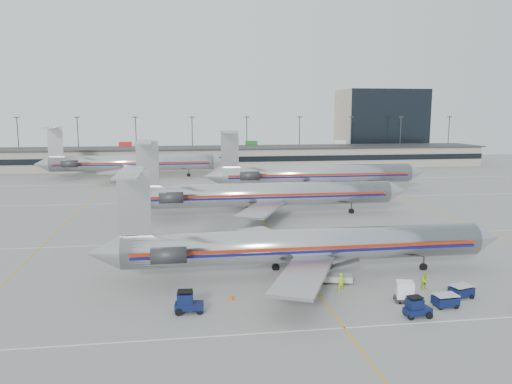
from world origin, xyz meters
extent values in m
plane|color=gray|center=(0.00, 0.00, 0.00)|extent=(260.00, 260.00, 0.00)
cube|color=silver|center=(0.00, 10.00, 0.01)|extent=(160.00, 0.15, 0.02)
cube|color=gray|center=(0.00, 98.00, 3.00)|extent=(160.00, 16.00, 6.00)
cube|color=black|center=(0.00, 89.90, 3.20)|extent=(160.00, 0.20, 1.60)
cube|color=#2D2D30|center=(0.00, 98.00, 6.10)|extent=(162.00, 17.00, 0.30)
cylinder|color=#38383D|center=(-63.00, 112.00, 7.50)|extent=(0.30, 0.30, 15.00)
cube|color=#2D2D30|center=(-63.00, 112.00, 15.10)|extent=(1.60, 0.40, 0.35)
cylinder|color=#38383D|center=(-45.00, 112.00, 7.50)|extent=(0.30, 0.30, 15.00)
cube|color=#2D2D30|center=(-45.00, 112.00, 15.10)|extent=(1.60, 0.40, 0.35)
cylinder|color=#38383D|center=(-27.00, 112.00, 7.50)|extent=(0.30, 0.30, 15.00)
cube|color=#2D2D30|center=(-27.00, 112.00, 15.10)|extent=(1.60, 0.40, 0.35)
cylinder|color=#38383D|center=(-9.00, 112.00, 7.50)|extent=(0.30, 0.30, 15.00)
cube|color=#2D2D30|center=(-9.00, 112.00, 15.10)|extent=(1.60, 0.40, 0.35)
cylinder|color=#38383D|center=(9.00, 112.00, 7.50)|extent=(0.30, 0.30, 15.00)
cube|color=#2D2D30|center=(9.00, 112.00, 15.10)|extent=(1.60, 0.40, 0.35)
cylinder|color=#38383D|center=(27.00, 112.00, 7.50)|extent=(0.30, 0.30, 15.00)
cube|color=#2D2D30|center=(27.00, 112.00, 15.10)|extent=(1.60, 0.40, 0.35)
cylinder|color=#38383D|center=(45.00, 112.00, 7.50)|extent=(0.30, 0.30, 15.00)
cube|color=#2D2D30|center=(45.00, 112.00, 15.10)|extent=(1.60, 0.40, 0.35)
cylinder|color=#38383D|center=(63.00, 112.00, 7.50)|extent=(0.30, 0.30, 15.00)
cube|color=#2D2D30|center=(63.00, 112.00, 15.10)|extent=(1.60, 0.40, 0.35)
cylinder|color=#38383D|center=(81.00, 112.00, 7.50)|extent=(0.30, 0.30, 15.00)
cube|color=#2D2D30|center=(81.00, 112.00, 15.10)|extent=(1.60, 0.40, 0.35)
cube|color=tan|center=(62.00, 128.00, 12.50)|extent=(30.00, 20.00, 25.00)
cylinder|color=silver|center=(0.10, -5.21, 3.22)|extent=(36.83, 3.41, 3.41)
cone|color=silver|center=(19.98, -5.21, 3.22)|extent=(2.95, 3.41, 3.41)
cone|color=#ACABB0|center=(-19.97, -5.21, 3.22)|extent=(3.31, 3.41, 3.41)
cube|color=#9B210B|center=(0.10, -6.92, 3.36)|extent=(34.98, 0.05, 0.32)
cube|color=#0C0D59|center=(0.10, -6.92, 2.99)|extent=(34.98, 0.05, 0.26)
cube|color=#ACABB0|center=(-1.74, 1.23, 2.30)|extent=(8.56, 12.48, 0.29)
cube|color=#ACABB0|center=(-1.74, -11.66, 2.30)|extent=(8.56, 12.48, 0.29)
cube|color=#ACABB0|center=(-16.93, -5.21, 8.06)|extent=(3.13, 0.23, 6.26)
cube|color=#ACABB0|center=(-17.21, -5.21, 11.00)|extent=(2.21, 9.67, 0.17)
cylinder|color=#2D2D30|center=(-13.71, -2.59, 3.50)|extent=(3.31, 1.57, 1.57)
cylinder|color=#2D2D30|center=(-13.71, -7.83, 3.50)|extent=(3.31, 1.57, 1.57)
cylinder|color=#2D2D30|center=(12.99, -5.21, 0.76)|extent=(0.18, 0.18, 1.52)
cylinder|color=#2D2D30|center=(-2.66, -7.42, 0.76)|extent=(0.18, 0.18, 1.52)
cylinder|color=#2D2D30|center=(-2.66, -3.00, 0.76)|extent=(0.18, 0.18, 1.52)
cylinder|color=black|center=(12.99, -5.21, 0.32)|extent=(0.83, 0.28, 0.83)
cylinder|color=silver|center=(1.17, 24.99, 3.56)|extent=(40.69, 3.76, 3.76)
cone|color=silver|center=(23.15, 24.99, 3.56)|extent=(3.26, 3.76, 3.76)
cone|color=#ACABB0|center=(-21.00, 24.99, 3.56)|extent=(3.66, 3.76, 3.76)
cube|color=#9B210B|center=(1.17, 23.10, 3.71)|extent=(38.65, 0.05, 0.36)
cube|color=#0C0D59|center=(1.17, 23.10, 3.31)|extent=(38.65, 0.05, 0.28)
cube|color=#ACABB0|center=(-0.86, 32.11, 2.54)|extent=(9.46, 13.79, 0.33)
cube|color=#ACABB0|center=(-0.86, 17.87, 2.54)|extent=(9.46, 13.79, 0.33)
cube|color=#ACABB0|center=(-17.64, 24.99, 8.90)|extent=(3.46, 0.25, 6.92)
cube|color=#ACABB0|center=(-17.95, 24.99, 12.16)|extent=(2.44, 10.68, 0.18)
cylinder|color=#2D2D30|center=(-14.08, 27.89, 3.87)|extent=(3.66, 1.73, 1.73)
cylinder|color=#2D2D30|center=(-14.08, 22.10, 3.87)|extent=(3.66, 1.73, 1.73)
cylinder|color=#2D2D30|center=(15.42, 24.99, 0.84)|extent=(0.20, 0.20, 1.68)
cylinder|color=#2D2D30|center=(-1.88, 22.55, 0.84)|extent=(0.20, 0.20, 1.68)
cylinder|color=#2D2D30|center=(-1.88, 27.44, 0.84)|extent=(0.20, 0.20, 1.68)
cylinder|color=black|center=(15.42, 24.99, 0.36)|extent=(0.92, 0.31, 0.92)
cylinder|color=silver|center=(15.93, 48.03, 3.73)|extent=(40.45, 3.94, 3.94)
cone|color=silver|center=(37.86, 48.03, 3.73)|extent=(3.41, 3.94, 3.94)
cone|color=#ACABB0|center=(-6.21, 48.03, 3.73)|extent=(3.83, 3.94, 3.94)
cube|color=#9B210B|center=(15.93, 46.05, 3.88)|extent=(38.42, 0.05, 0.37)
cube|color=#0C0D59|center=(15.93, 46.05, 3.46)|extent=(38.42, 0.05, 0.30)
cube|color=#ACABB0|center=(13.80, 55.48, 2.66)|extent=(9.90, 14.43, 0.34)
cube|color=#ACABB0|center=(13.80, 40.58, 2.66)|extent=(9.90, 14.43, 0.34)
cube|color=#ACABB0|center=(-2.70, 48.03, 9.31)|extent=(3.62, 0.27, 7.24)
cube|color=#ACABB0|center=(-3.01, 48.03, 12.72)|extent=(2.55, 11.18, 0.19)
cylinder|color=#2D2D30|center=(1.03, 51.06, 4.04)|extent=(3.83, 1.81, 1.81)
cylinder|color=#2D2D30|center=(1.03, 45.00, 4.04)|extent=(3.83, 1.81, 1.81)
cylinder|color=#2D2D30|center=(29.77, 48.03, 0.88)|extent=(0.21, 0.21, 1.76)
cylinder|color=#2D2D30|center=(12.74, 45.48, 0.88)|extent=(0.21, 0.21, 1.76)
cylinder|color=#2D2D30|center=(12.74, 50.59, 0.88)|extent=(0.21, 0.21, 1.76)
cylinder|color=black|center=(29.77, 48.03, 0.37)|extent=(0.96, 0.32, 0.96)
cylinder|color=silver|center=(-24.84, 77.65, 3.78)|extent=(41.01, 3.99, 3.99)
cone|color=silver|center=(-2.61, 77.65, 3.78)|extent=(3.45, 3.99, 3.99)
cone|color=#ACABB0|center=(-47.29, 77.65, 3.78)|extent=(3.88, 3.99, 3.99)
cube|color=#9B210B|center=(-24.84, 75.64, 3.94)|extent=(38.96, 0.05, 0.38)
cube|color=#0C0D59|center=(-24.84, 75.64, 3.51)|extent=(38.96, 0.05, 0.30)
cube|color=#ACABB0|center=(-27.00, 85.21, 2.70)|extent=(10.04, 14.63, 0.35)
cube|color=#ACABB0|center=(-27.00, 70.10, 2.70)|extent=(10.04, 14.63, 0.35)
cube|color=#ACABB0|center=(-43.72, 77.65, 9.44)|extent=(3.67, 0.27, 7.34)
cube|color=#ACABB0|center=(-44.05, 77.65, 12.90)|extent=(2.59, 11.33, 0.19)
cylinder|color=#2D2D30|center=(-39.95, 80.73, 4.10)|extent=(3.88, 1.83, 1.83)
cylinder|color=#2D2D30|center=(-39.95, 74.58, 4.10)|extent=(3.88, 1.83, 1.83)
cylinder|color=#2D2D30|center=(-10.81, 77.65, 0.89)|extent=(0.22, 0.22, 1.78)
cylinder|color=#2D2D30|center=(-28.08, 75.06, 0.89)|extent=(0.22, 0.22, 1.78)
cylinder|color=#2D2D30|center=(-28.08, 80.24, 0.89)|extent=(0.22, 0.22, 1.78)
cylinder|color=black|center=(-10.81, 77.65, 0.38)|extent=(0.97, 0.32, 0.97)
cube|color=#0A1339|center=(-11.96, -13.19, 0.60)|extent=(2.46, 1.35, 0.54)
cube|color=#0A1339|center=(-12.29, -13.19, 1.25)|extent=(1.37, 1.17, 0.98)
cube|color=black|center=(-12.29, -13.19, 1.90)|extent=(1.32, 1.11, 0.09)
cylinder|color=black|center=(-11.09, -12.64, 0.30)|extent=(0.61, 0.20, 0.61)
cylinder|color=black|center=(-11.09, -13.73, 0.30)|extent=(0.61, 0.20, 0.61)
cylinder|color=black|center=(-12.83, -12.64, 0.30)|extent=(0.61, 0.20, 0.61)
cylinder|color=black|center=(-12.83, -13.73, 0.30)|extent=(0.61, 0.20, 0.61)
cube|color=#0A1339|center=(6.61, -16.84, 0.55)|extent=(2.34, 1.44, 0.50)
cube|color=#0A1339|center=(6.31, -16.84, 1.15)|extent=(1.34, 1.18, 0.90)
cube|color=black|center=(6.31, -16.84, 1.74)|extent=(1.28, 1.12, 0.08)
cylinder|color=black|center=(7.41, -16.35, 0.28)|extent=(0.56, 0.18, 0.56)
cylinder|color=black|center=(7.41, -17.34, 0.28)|extent=(0.56, 0.18, 0.56)
cylinder|color=black|center=(5.82, -16.35, 0.28)|extent=(0.56, 0.18, 0.56)
cylinder|color=black|center=(5.82, -17.34, 0.28)|extent=(0.56, 0.18, 0.56)
cube|color=#0A1339|center=(9.99, -15.15, 0.58)|extent=(2.09, 1.52, 0.73)
cube|color=#A6A6A6|center=(9.99, -15.15, 1.10)|extent=(2.09, 1.52, 0.06)
cylinder|color=black|center=(10.72, -14.58, 0.19)|extent=(0.38, 0.15, 0.38)
cylinder|color=black|center=(10.72, -15.73, 0.19)|extent=(0.38, 0.15, 0.38)
cylinder|color=black|center=(9.25, -14.58, 0.19)|extent=(0.38, 0.15, 0.38)
cylinder|color=black|center=(9.25, -15.73, 0.19)|extent=(0.38, 0.15, 0.38)
cube|color=#0A1339|center=(12.62, -13.19, 0.58)|extent=(2.28, 1.85, 0.73)
cube|color=#A6A6A6|center=(12.62, -13.19, 1.10)|extent=(2.28, 1.85, 0.06)
cylinder|color=black|center=(13.35, -12.62, 0.19)|extent=(0.38, 0.15, 0.38)
cylinder|color=black|center=(13.35, -13.77, 0.19)|extent=(0.38, 0.15, 0.38)
cylinder|color=black|center=(11.89, -12.62, 0.19)|extent=(0.38, 0.15, 0.38)
cylinder|color=black|center=(11.89, -13.77, 0.19)|extent=(0.38, 0.15, 0.38)
cube|color=#2D2D30|center=(7.05, -13.44, 0.24)|extent=(2.07, 1.88, 0.29)
cube|color=white|center=(7.05, -13.44, 1.11)|extent=(1.77, 1.70, 1.44)
cylinder|color=black|center=(7.73, -12.86, 0.12)|extent=(0.23, 0.12, 0.23)
cylinder|color=black|center=(7.73, -14.01, 0.12)|extent=(0.23, 0.12, 0.23)
cylinder|color=black|center=(6.38, -12.86, 0.12)|extent=(0.23, 0.12, 0.23)
cylinder|color=black|center=(6.38, -14.01, 0.12)|extent=(0.23, 0.12, 0.23)
cube|color=#A6A6A6|center=(2.09, -7.68, 0.50)|extent=(4.23, 2.43, 0.55)
cube|color=#2D2D30|center=(2.76, -7.68, 1.78)|extent=(4.17, 2.01, 1.43)
cylinder|color=black|center=(3.53, -7.07, 0.28)|extent=(0.55, 0.18, 0.55)
cylinder|color=black|center=(3.53, -8.29, 0.28)|extent=(0.55, 0.18, 0.55)
cylinder|color=black|center=(0.65, -7.07, 0.28)|extent=(0.55, 0.18, 0.55)
cylinder|color=black|center=(0.65, -8.29, 0.28)|extent=(0.55, 0.18, 0.55)
imported|color=#ADD213|center=(2.18, -10.36, 0.92)|extent=(0.78, 0.65, 1.84)
imported|color=#9FC912|center=(10.35, -10.76, 0.85)|extent=(0.83, 0.65, 1.70)
cone|color=#D25307|center=(-8.19, -10.88, 0.32)|extent=(0.49, 0.49, 0.64)
camera|label=1|loc=(-12.19, -53.37, 16.66)|focal=35.00mm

